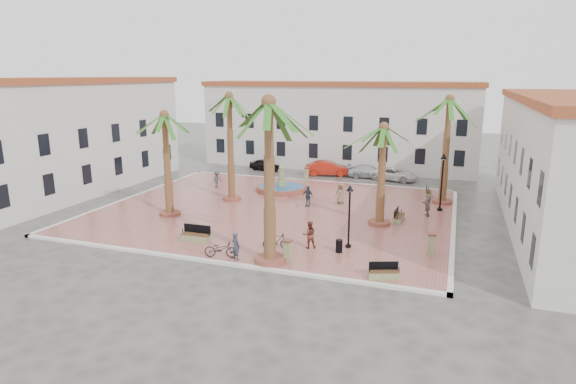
{
  "coord_description": "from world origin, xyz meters",
  "views": [
    {
      "loc": [
        12.71,
        -33.31,
        10.22
      ],
      "look_at": [
        1.0,
        0.0,
        1.6
      ],
      "focal_mm": 30.0,
      "sensor_mm": 36.0,
      "label": 1
    }
  ],
  "objects_px": {
    "palm_ne": "(449,111)",
    "bench_se": "(384,274)",
    "lamppost_e": "(443,172)",
    "bollard_se": "(287,250)",
    "litter_bin": "(339,246)",
    "bench_s": "(196,237)",
    "cyclist_b": "(309,235)",
    "fountain": "(281,187)",
    "pedestrian_fountain_b": "(308,196)",
    "pedestrian_east": "(428,205)",
    "palm_e": "(383,139)",
    "bicycle_b": "(277,241)",
    "palm_nw": "(229,107)",
    "bench_e": "(399,218)",
    "car_white": "(394,174)",
    "bench_ne": "(428,193)",
    "palm_sw": "(165,126)",
    "palm_s": "(269,121)",
    "lamppost_s": "(350,205)",
    "pedestrian_fountain_a": "(340,194)",
    "bicycle_a": "(221,249)",
    "bollard_n": "(307,174)",
    "pedestrian_north": "(217,179)",
    "car_silver": "(369,171)",
    "bollard_e": "(431,244)",
    "car_black": "(265,165)",
    "cyclist_a": "(236,246)"
  },
  "relations": [
    {
      "from": "pedestrian_east",
      "to": "car_white",
      "type": "distance_m",
      "value": 12.91
    },
    {
      "from": "bollard_e",
      "to": "bicycle_b",
      "type": "relative_size",
      "value": 0.76
    },
    {
      "from": "fountain",
      "to": "pedestrian_fountain_b",
      "type": "height_order",
      "value": "fountain"
    },
    {
      "from": "pedestrian_north",
      "to": "car_silver",
      "type": "height_order",
      "value": "pedestrian_north"
    },
    {
      "from": "cyclist_b",
      "to": "bicycle_b",
      "type": "xyz_separation_m",
      "value": [
        -1.74,
        -0.87,
        -0.32
      ]
    },
    {
      "from": "car_white",
      "to": "bollard_n",
      "type": "bearing_deg",
      "value": 126.89
    },
    {
      "from": "palm_sw",
      "to": "car_silver",
      "type": "height_order",
      "value": "palm_sw"
    },
    {
      "from": "lamppost_s",
      "to": "lamppost_e",
      "type": "distance_m",
      "value": 11.33
    },
    {
      "from": "bench_s",
      "to": "bollard_n",
      "type": "bearing_deg",
      "value": 84.42
    },
    {
      "from": "pedestrian_fountain_a",
      "to": "pedestrian_east",
      "type": "height_order",
      "value": "pedestrian_fountain_a"
    },
    {
      "from": "palm_nw",
      "to": "bollard_se",
      "type": "distance_m",
      "value": 16.0
    },
    {
      "from": "bench_se",
      "to": "litter_bin",
      "type": "height_order",
      "value": "bench_se"
    },
    {
      "from": "bollard_e",
      "to": "bicycle_a",
      "type": "xyz_separation_m",
      "value": [
        -11.2,
        -4.31,
        -0.17
      ]
    },
    {
      "from": "pedestrian_fountain_b",
      "to": "pedestrian_east",
      "type": "height_order",
      "value": "pedestrian_fountain_b"
    },
    {
      "from": "palm_s",
      "to": "lamppost_s",
      "type": "bearing_deg",
      "value": 45.95
    },
    {
      "from": "litter_bin",
      "to": "car_silver",
      "type": "relative_size",
      "value": 0.18
    },
    {
      "from": "bollard_n",
      "to": "cyclist_a",
      "type": "distance_m",
      "value": 20.93
    },
    {
      "from": "lamppost_e",
      "to": "bollard_e",
      "type": "relative_size",
      "value": 3.41
    },
    {
      "from": "palm_e",
      "to": "pedestrian_east",
      "type": "bearing_deg",
      "value": 47.49
    },
    {
      "from": "bench_e",
      "to": "car_white",
      "type": "xyz_separation_m",
      "value": [
        -2.2,
        14.38,
        0.22
      ]
    },
    {
      "from": "bench_s",
      "to": "cyclist_b",
      "type": "relative_size",
      "value": 1.18
    },
    {
      "from": "palm_nw",
      "to": "bench_e",
      "type": "xyz_separation_m",
      "value": [
        13.8,
        -1.63,
        -7.33
      ]
    },
    {
      "from": "palm_sw",
      "to": "bicycle_b",
      "type": "distance_m",
      "value": 12.39
    },
    {
      "from": "palm_nw",
      "to": "palm_s",
      "type": "bearing_deg",
      "value": -55.58
    },
    {
      "from": "car_silver",
      "to": "pedestrian_fountain_b",
      "type": "bearing_deg",
      "value": 160.94
    },
    {
      "from": "palm_nw",
      "to": "bicycle_a",
      "type": "height_order",
      "value": "palm_nw"
    },
    {
      "from": "lamppost_e",
      "to": "bollard_se",
      "type": "xyz_separation_m",
      "value": [
        -7.52,
        -13.64,
        -2.33
      ]
    },
    {
      "from": "palm_ne",
      "to": "bollard_se",
      "type": "xyz_separation_m",
      "value": [
        -7.59,
        -16.01,
        -6.73
      ]
    },
    {
      "from": "palm_ne",
      "to": "pedestrian_fountain_a",
      "type": "relative_size",
      "value": 5.28
    },
    {
      "from": "palm_nw",
      "to": "pedestrian_fountain_b",
      "type": "relative_size",
      "value": 5.37
    },
    {
      "from": "bench_se",
      "to": "car_silver",
      "type": "relative_size",
      "value": 0.38
    },
    {
      "from": "pedestrian_east",
      "to": "car_white",
      "type": "bearing_deg",
      "value": -178.71
    },
    {
      "from": "palm_sw",
      "to": "bollard_se",
      "type": "bearing_deg",
      "value": -27.25
    },
    {
      "from": "palm_sw",
      "to": "car_white",
      "type": "height_order",
      "value": "palm_sw"
    },
    {
      "from": "palm_e",
      "to": "bicycle_b",
      "type": "height_order",
      "value": "palm_e"
    },
    {
      "from": "palm_s",
      "to": "bench_s",
      "type": "distance_m",
      "value": 9.46
    },
    {
      "from": "palm_nw",
      "to": "car_white",
      "type": "relative_size",
      "value": 1.94
    },
    {
      "from": "bench_ne",
      "to": "car_white",
      "type": "bearing_deg",
      "value": 26.32
    },
    {
      "from": "bench_e",
      "to": "pedestrian_fountain_b",
      "type": "distance_m",
      "value": 7.48
    },
    {
      "from": "car_black",
      "to": "car_white",
      "type": "bearing_deg",
      "value": -79.79
    },
    {
      "from": "bench_ne",
      "to": "cyclist_b",
      "type": "relative_size",
      "value": 1.03
    },
    {
      "from": "palm_nw",
      "to": "palm_ne",
      "type": "xyz_separation_m",
      "value": [
        16.49,
        4.67,
        -0.21
      ]
    },
    {
      "from": "bollard_e",
      "to": "cyclist_b",
      "type": "bearing_deg",
      "value": -170.39
    },
    {
      "from": "palm_ne",
      "to": "bicycle_a",
      "type": "relative_size",
      "value": 4.59
    },
    {
      "from": "litter_bin",
      "to": "cyclist_b",
      "type": "relative_size",
      "value": 0.47
    },
    {
      "from": "palm_nw",
      "to": "litter_bin",
      "type": "height_order",
      "value": "palm_nw"
    },
    {
      "from": "palm_ne",
      "to": "bench_se",
      "type": "distance_m",
      "value": 18.12
    },
    {
      "from": "bench_s",
      "to": "bench_e",
      "type": "xyz_separation_m",
      "value": [
        11.39,
        8.43,
        -0.03
      ]
    },
    {
      "from": "palm_sw",
      "to": "lamppost_s",
      "type": "bearing_deg",
      "value": -9.75
    },
    {
      "from": "bollard_se",
      "to": "litter_bin",
      "type": "bearing_deg",
      "value": 45.53
    }
  ]
}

